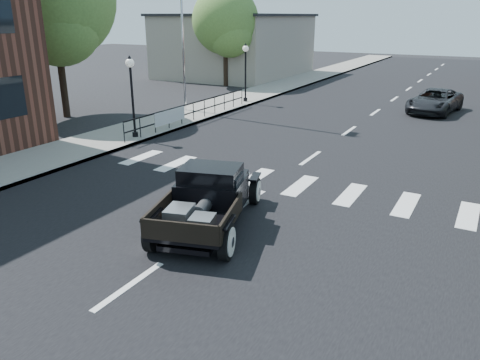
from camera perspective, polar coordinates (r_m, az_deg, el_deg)
The scene contains 13 objects.
ground at distance 11.80m, azimuth -3.61°, elevation -6.01°, with size 120.00×120.00×0.00m, color black.
road at distance 25.16m, azimuth 15.10°, elevation 7.18°, with size 14.00×80.00×0.02m, color black.
road_markings at distance 20.45m, azimuth 11.57°, elevation 4.70°, with size 12.00×60.00×0.06m, color silver, non-canonical shape.
sidewalk_left at distance 28.33m, azimuth -1.93°, elevation 9.28°, with size 3.00×80.00×0.15m, color gray.
low_building_left at distance 42.48m, azimuth -0.51°, elevation 15.97°, with size 10.00×12.00×5.00m, color #A49C89.
railing at distance 23.45m, azimuth -5.71°, elevation 8.49°, with size 0.08×10.00×1.00m, color black, non-canonical shape.
banner at distance 21.86m, azimuth -8.49°, elevation 7.04°, with size 0.04×2.20×0.60m, color silver, non-canonical shape.
lamp_post_b at distance 20.32m, azimuth -12.98°, elevation 9.83°, with size 0.36×0.36×3.38m, color black, non-canonical shape.
lamp_post_c at distance 28.50m, azimuth 0.67°, elevation 12.94°, with size 0.36×0.36×3.38m, color black, non-canonical shape.
big_tree_near at distance 26.06m, azimuth -21.50°, elevation 16.84°, with size 6.08×6.08×8.93m, color #507532, non-canonical shape.
big_tree_far at distance 35.98m, azimuth -1.78°, elevation 17.04°, with size 4.86×4.86×7.14m, color #507532, non-canonical shape.
hotrod_pickup at distance 11.68m, azimuth -3.82°, elevation -2.12°, with size 2.10×4.50×1.56m, color black, non-canonical shape.
second_car at distance 28.00m, azimuth 22.66°, elevation 8.86°, with size 2.11×4.57×1.27m, color black.
Camera 1 is at (5.78, -8.96, 5.06)m, focal length 35.00 mm.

